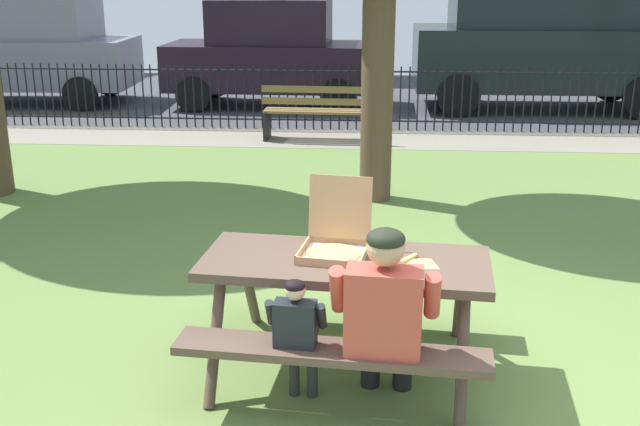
# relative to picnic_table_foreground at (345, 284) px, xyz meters

# --- Properties ---
(ground) EXTENTS (28.00, 11.94, 0.02)m
(ground) POSITION_rel_picnic_table_foreground_xyz_m (0.53, 1.79, -0.61)
(ground) COLOR olive
(cobblestone_walkway) EXTENTS (28.00, 1.40, 0.01)m
(cobblestone_walkway) POSITION_rel_picnic_table_foreground_xyz_m (0.53, 7.06, -0.60)
(cobblestone_walkway) COLOR gray
(street_asphalt) EXTENTS (28.00, 6.78, 0.01)m
(street_asphalt) POSITION_rel_picnic_table_foreground_xyz_m (0.53, 11.15, -0.60)
(street_asphalt) COLOR #424247
(picnic_table_foreground) EXTENTS (1.93, 1.63, 0.79)m
(picnic_table_foreground) POSITION_rel_picnic_table_foreground_xyz_m (0.00, 0.00, 0.00)
(picnic_table_foreground) COLOR brown
(picnic_table_foreground) RESTS_ON ground
(pizza_box_open) EXTENTS (0.47, 0.51, 0.46)m
(pizza_box_open) POSITION_rel_picnic_table_foreground_xyz_m (-0.07, 0.11, 0.26)
(pizza_box_open) COLOR tan
(pizza_box_open) RESTS_ON picnic_table_foreground
(pizza_slice_on_table) EXTENTS (0.26, 0.26, 0.02)m
(pizza_slice_on_table) POSITION_rel_picnic_table_foreground_xyz_m (0.45, -0.03, 0.18)
(pizza_slice_on_table) COLOR #F8D571
(pizza_slice_on_table) RESTS_ON picnic_table_foreground
(adult_at_table) EXTENTS (0.63, 0.62, 1.19)m
(adult_at_table) POSITION_rel_picnic_table_foreground_xyz_m (0.24, -0.52, 0.06)
(adult_at_table) COLOR black
(adult_at_table) RESTS_ON ground
(child_at_table) EXTENTS (0.35, 0.35, 0.86)m
(child_at_table) POSITION_rel_picnic_table_foreground_xyz_m (-0.25, -0.51, -0.08)
(child_at_table) COLOR #2B2B2B
(child_at_table) RESTS_ON ground
(iron_fence_streetside) EXTENTS (22.48, 0.03, 1.03)m
(iron_fence_streetside) POSITION_rel_picnic_table_foreground_xyz_m (0.53, 7.76, -0.07)
(iron_fence_streetside) COLOR black
(iron_fence_streetside) RESTS_ON ground
(park_bench_center) EXTENTS (1.62, 0.52, 0.85)m
(park_bench_center) POSITION_rel_picnic_table_foreground_xyz_m (-0.70, 6.92, -0.18)
(park_bench_center) COLOR olive
(park_bench_center) RESTS_ON ground
(parked_car_far_left) EXTENTS (4.67, 2.10, 2.08)m
(parked_car_far_left) POSITION_rel_picnic_table_foreground_xyz_m (-6.81, 9.97, 0.50)
(parked_car_far_left) COLOR slate
(parked_car_far_left) RESTS_ON ground
(parked_car_left) EXTENTS (3.93, 1.90, 1.98)m
(parked_car_left) POSITION_rel_picnic_table_foreground_xyz_m (-1.77, 9.97, 0.41)
(parked_car_left) COLOR black
(parked_car_left) RESTS_ON ground
(parked_car_center) EXTENTS (4.71, 2.08, 2.46)m
(parked_car_center) POSITION_rel_picnic_table_foreground_xyz_m (3.28, 9.97, 0.71)
(parked_car_center) COLOR black
(parked_car_center) RESTS_ON ground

